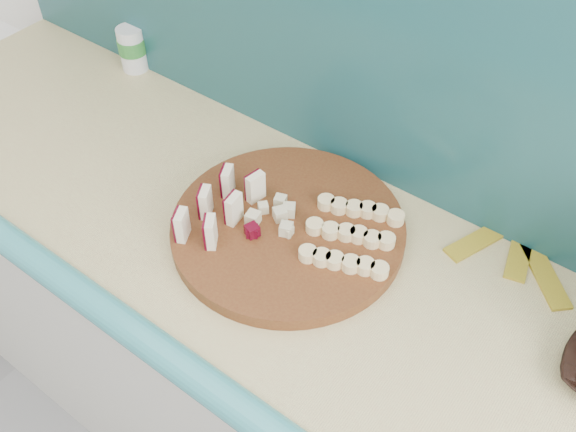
# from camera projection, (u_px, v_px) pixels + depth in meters

# --- Properties ---
(kitchen_counter) EXTENTS (2.20, 0.63, 0.91)m
(kitchen_counter) POSITION_uv_depth(u_px,v_px,m) (296.00, 381.00, 1.53)
(kitchen_counter) COLOR silver
(kitchen_counter) RESTS_ON ground
(backsplash) EXTENTS (2.20, 0.02, 0.50)m
(backsplash) POSITION_uv_depth(u_px,v_px,m) (393.00, 75.00, 1.18)
(backsplash) COLOR teal
(backsplash) RESTS_ON kitchen_counter
(cutting_board) EXTENTS (0.58, 0.58, 0.03)m
(cutting_board) POSITION_uv_depth(u_px,v_px,m) (288.00, 228.00, 1.23)
(cutting_board) COLOR #4E2310
(cutting_board) RESTS_ON kitchen_counter
(apple_wedges) EXTENTS (0.10, 0.20, 0.06)m
(apple_wedges) POSITION_uv_depth(u_px,v_px,m) (219.00, 205.00, 1.21)
(apple_wedges) COLOR #FEEECB
(apple_wedges) RESTS_ON cutting_board
(apple_chunks) EXTENTS (0.07, 0.07, 0.02)m
(apple_chunks) POSITION_uv_depth(u_px,v_px,m) (274.00, 216.00, 1.22)
(apple_chunks) COLOR beige
(apple_chunks) RESTS_ON cutting_board
(banana_slices) EXTENTS (0.21, 0.21, 0.02)m
(banana_slices) POSITION_uv_depth(u_px,v_px,m) (352.00, 234.00, 1.19)
(banana_slices) COLOR #F5D796
(banana_slices) RESTS_ON cutting_board
(canister) EXTENTS (0.07, 0.07, 0.11)m
(canister) POSITION_uv_depth(u_px,v_px,m) (132.00, 48.00, 1.60)
(canister) COLOR silver
(canister) RESTS_ON kitchen_counter
(banana_peel) EXTENTS (0.25, 0.20, 0.01)m
(banana_peel) POSITION_uv_depth(u_px,v_px,m) (516.00, 251.00, 1.21)
(banana_peel) COLOR gold
(banana_peel) RESTS_ON kitchen_counter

